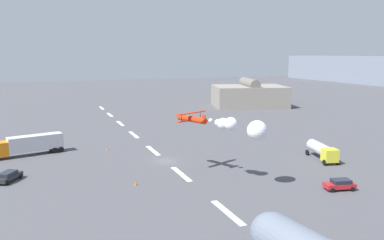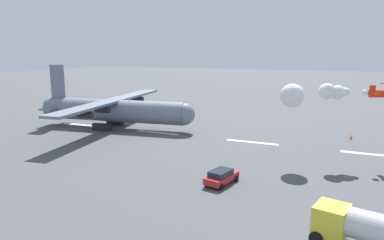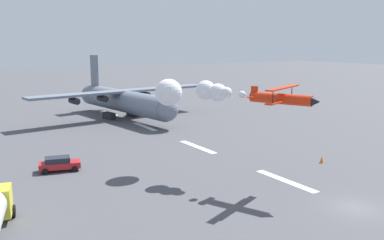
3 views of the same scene
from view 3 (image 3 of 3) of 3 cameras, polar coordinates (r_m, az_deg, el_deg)
ground_plane at (r=38.49m, az=20.96°, el=-10.86°), size 440.00×440.00×0.00m
runway_stripe_5 at (r=43.60m, az=12.39°, el=-7.92°), size 8.00×0.90×0.01m
runway_stripe_6 at (r=56.06m, az=0.77°, el=-3.61°), size 8.00×0.90×0.01m
runway_stripe_7 at (r=70.15m, az=-6.36°, el=-0.86°), size 8.00×0.90×0.01m
runway_stripe_8 at (r=85.06m, az=-11.04°, el=0.96°), size 8.00×0.90×0.01m
cargo_transport_plane at (r=76.84m, az=-8.73°, el=2.57°), size 28.36×34.61×11.13m
stunt_biplane_red at (r=43.14m, az=0.91°, el=3.64°), size 16.05×9.85×2.87m
airport_staff_sedan at (r=47.69m, az=-17.33°, el=-5.56°), size 2.77×4.52×1.52m
traffic_cone_far at (r=50.83m, az=16.92°, el=-5.09°), size 0.44×0.44×0.75m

